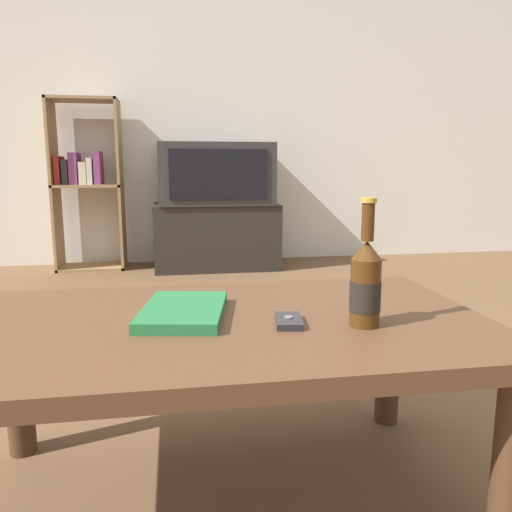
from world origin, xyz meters
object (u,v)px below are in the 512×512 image
television (215,174)px  table_book (184,311)px  tv_stand (216,236)px  bookshelf (85,181)px  beer_bottle (366,283)px  cell_phone (289,321)px

television → table_book: size_ratio=2.86×
television → tv_stand: bearing=90.0°
television → bookshelf: (-0.95, 0.11, -0.05)m
table_book → beer_bottle: bearing=-8.5°
tv_stand → bookshelf: size_ratio=0.74×
television → table_book: television is taller
tv_stand → beer_bottle: (0.07, -2.80, 0.28)m
tv_stand → bookshelf: bearing=173.5°
cell_phone → table_book: table_book is taller
cell_phone → table_book: (-0.22, 0.09, 0.00)m
tv_stand → bookshelf: bookshelf is taller
tv_stand → table_book: (-0.30, -2.67, 0.20)m
television → beer_bottle: television is taller
cell_phone → bookshelf: bearing=115.3°
tv_stand → table_book: tv_stand is taller
tv_stand → beer_bottle: size_ratio=3.44×
table_book → television: bearing=93.8°
tv_stand → cell_phone: size_ratio=8.93×
tv_stand → table_book: bearing=-96.4°
table_book → cell_phone: bearing=-12.8°
television → beer_bottle: 2.80m
tv_stand → television: bearing=-90.0°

